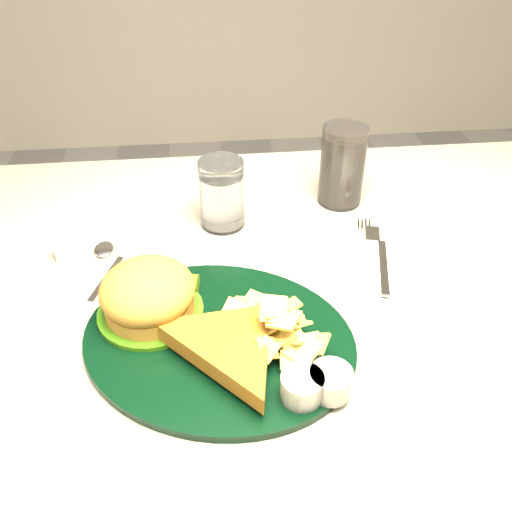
{
  "coord_description": "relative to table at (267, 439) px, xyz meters",
  "views": [
    {
      "loc": [
        -0.08,
        -0.62,
        1.28
      ],
      "look_at": [
        -0.02,
        -0.0,
        0.8
      ],
      "focal_mm": 40.0,
      "sensor_mm": 36.0,
      "label": 1
    }
  ],
  "objects": [
    {
      "name": "table",
      "position": [
        0.0,
        0.0,
        0.0
      ],
      "size": [
        1.2,
        0.8,
        0.75
      ],
      "primitive_type": null,
      "color": "gray",
      "rests_on": "ground"
    },
    {
      "name": "water_glass",
      "position": [
        -0.06,
        0.16,
        0.43
      ],
      "size": [
        0.09,
        0.09,
        0.11
      ],
      "primitive_type": "cylinder",
      "rotation": [
        0.0,
        0.0,
        0.33
      ],
      "color": "white",
      "rests_on": "table"
    },
    {
      "name": "spoon",
      "position": [
        -0.23,
        0.03,
        0.38
      ],
      "size": [
        0.08,
        0.15,
        0.01
      ],
      "primitive_type": null,
      "rotation": [
        0.0,
        0.0,
        -0.33
      ],
      "color": "white",
      "rests_on": "table"
    },
    {
      "name": "dinner_plate",
      "position": [
        -0.08,
        -0.11,
        0.41
      ],
      "size": [
        0.43,
        0.4,
        0.08
      ],
      "primitive_type": null,
      "rotation": [
        0.0,
        0.0,
        -0.39
      ],
      "color": "black",
      "rests_on": "table"
    },
    {
      "name": "ramekin",
      "position": [
        -0.3,
        0.09,
        0.39
      ],
      "size": [
        0.05,
        0.05,
        0.02
      ],
      "primitive_type": "cylinder",
      "rotation": [
        0.0,
        0.0,
        -0.36
      ],
      "color": "white",
      "rests_on": "table"
    },
    {
      "name": "cola_glass",
      "position": [
        0.15,
        0.21,
        0.44
      ],
      "size": [
        0.09,
        0.09,
        0.14
      ],
      "primitive_type": "cylinder",
      "rotation": [
        0.0,
        0.0,
        -0.19
      ],
      "color": "black",
      "rests_on": "table"
    },
    {
      "name": "fork_napkin",
      "position": [
        0.17,
        0.02,
        0.38
      ],
      "size": [
        0.16,
        0.19,
        0.01
      ],
      "primitive_type": null,
      "rotation": [
        0.0,
        0.0,
        -0.23
      ],
      "color": "white",
      "rests_on": "table"
    }
  ]
}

